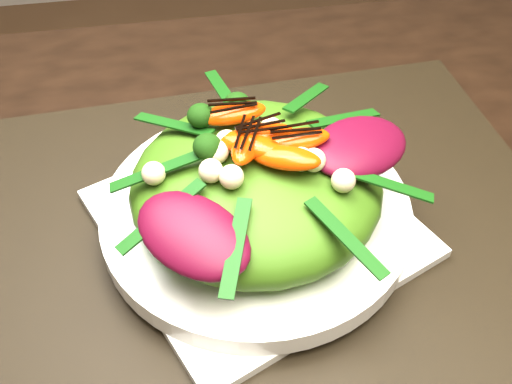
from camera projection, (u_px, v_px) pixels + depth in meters
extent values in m
cube|color=black|center=(178.00, 313.00, 0.51)|extent=(1.60, 0.90, 0.75)
cube|color=black|center=(256.00, 228.00, 0.54)|extent=(0.58, 0.45, 0.00)
cube|color=white|center=(256.00, 223.00, 0.54)|extent=(0.32, 0.32, 0.01)
cylinder|color=white|center=(256.00, 212.00, 0.53)|extent=(0.33, 0.33, 0.02)
ellipsoid|color=#3E6713|center=(256.00, 184.00, 0.50)|extent=(0.22, 0.22, 0.07)
ellipsoid|color=#470719|center=(360.00, 147.00, 0.49)|extent=(0.11, 0.10, 0.02)
ellipsoid|color=#FA3404|center=(236.00, 140.00, 0.48)|extent=(0.06, 0.04, 0.01)
sphere|color=black|center=(185.00, 134.00, 0.48)|extent=(0.04, 0.04, 0.03)
sphere|color=beige|center=(294.00, 165.00, 0.46)|extent=(0.02, 0.02, 0.02)
cube|color=black|center=(236.00, 132.00, 0.47)|extent=(0.05, 0.02, 0.00)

